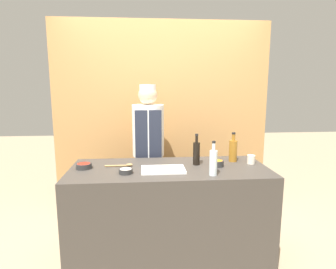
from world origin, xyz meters
TOP-DOWN VIEW (x-y plane):
  - ground_plane at (0.00, 0.00)m, footprint 14.00×14.00m
  - cabinet_wall at (0.00, 1.08)m, footprint 2.64×0.18m
  - counter at (0.00, 0.00)m, footprint 1.79×0.75m
  - sauce_bowl_red at (-0.77, 0.04)m, footprint 0.14×0.14m
  - sauce_bowl_white at (-0.38, -0.14)m, footprint 0.12×0.12m
  - sauce_bowl_orange at (0.44, 0.01)m, footprint 0.13×0.13m
  - cutting_board at (-0.06, -0.09)m, footprint 0.38×0.24m
  - bottle_soy at (0.26, 0.08)m, footprint 0.06×0.06m
  - bottle_clear at (0.34, -0.25)m, footprint 0.07×0.07m
  - bottle_amber at (0.64, 0.17)m, footprint 0.08×0.08m
  - cup_cream at (0.79, 0.07)m, footprint 0.07×0.07m
  - wooden_spoon at (-0.42, 0.07)m, footprint 0.25×0.04m
  - chef_center at (-0.18, 0.59)m, footprint 0.35×0.35m

SIDE VIEW (x-z plane):
  - ground_plane at x=0.00m, z-range 0.00..0.00m
  - counter at x=0.00m, z-range 0.00..0.89m
  - chef_center at x=-0.18m, z-range 0.07..1.71m
  - cutting_board at x=-0.06m, z-range 0.89..0.91m
  - wooden_spoon at x=-0.42m, z-range 0.89..0.92m
  - sauce_bowl_white at x=-0.38m, z-range 0.89..0.93m
  - sauce_bowl_red at x=-0.77m, z-range 0.89..0.94m
  - sauce_bowl_orange at x=0.44m, z-range 0.89..0.95m
  - cup_cream at x=0.79m, z-range 0.89..0.97m
  - bottle_amber at x=0.64m, z-range 0.86..1.15m
  - bottle_clear at x=0.34m, z-range 0.86..1.15m
  - bottle_soy at x=0.26m, z-range 0.86..1.15m
  - cabinet_wall at x=0.00m, z-range 0.00..2.40m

